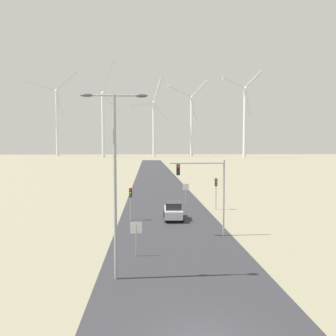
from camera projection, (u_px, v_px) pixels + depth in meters
The scene contains 13 objects.
road_surface at pixel (159, 187), 60.16m from camera, with size 10.00×240.00×0.01m.
streetlamp at pixel (115, 164), 18.16m from camera, with size 3.67×0.32×10.40m.
stop_sign_near at pixel (136, 232), 22.33m from camera, with size 0.81×0.07×2.39m.
stop_sign_far at pixel (186, 190), 41.51m from camera, with size 0.81×0.07×2.79m.
traffic_light_post_near_left at pixel (131, 197), 33.17m from camera, with size 0.28×0.34×3.29m.
traffic_light_post_near_right at pixel (216, 187), 38.78m from camera, with size 0.28×0.34×3.73m.
traffic_light_mast_overhead at pixel (206, 182), 27.22m from camera, with size 4.60×0.34×6.40m.
car_approaching at pixel (173, 211), 33.71m from camera, with size 1.99×4.18×1.83m.
wind_turbine_far_left at pixel (57, 116), 252.62m from camera, with size 39.73×2.85×66.71m.
wind_turbine_left at pixel (103, 117), 225.10m from camera, with size 41.18×2.60×67.37m.
wind_turbine_center at pixel (154, 123), 246.67m from camera, with size 31.40×13.72×59.72m.
wind_turbine_right at pixel (192, 119), 251.31m from camera, with size 34.29×17.39×60.47m.
wind_turbine_far_right at pixel (245, 115), 216.94m from camera, with size 30.05×10.15×58.82m.
Camera 1 is at (-2.08, -11.78, 7.51)m, focal length 35.00 mm.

